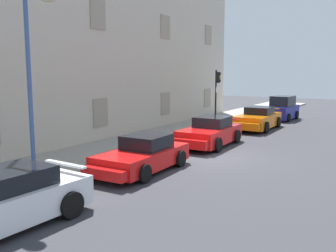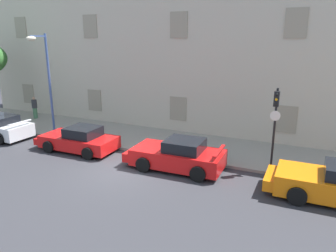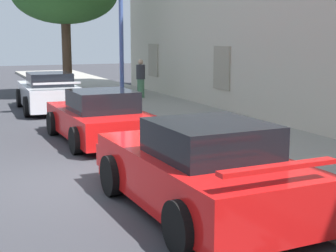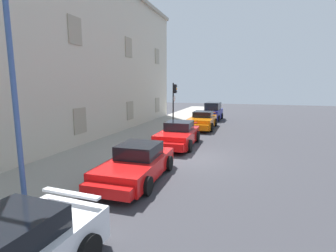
{
  "view_description": "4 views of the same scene",
  "coord_description": "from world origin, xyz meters",
  "px_view_note": "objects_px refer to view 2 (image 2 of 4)",
  "views": [
    {
      "loc": [
        -14.81,
        -6.82,
        3.74
      ],
      "look_at": [
        -0.68,
        1.93,
        1.32
      ],
      "focal_mm": 40.0,
      "sensor_mm": 36.0,
      "label": 1
    },
    {
      "loc": [
        7.79,
        -11.63,
        5.97
      ],
      "look_at": [
        1.42,
        2.02,
        1.78
      ],
      "focal_mm": 34.42,
      "sensor_mm": 36.0,
      "label": 2
    },
    {
      "loc": [
        8.97,
        -2.17,
        2.67
      ],
      "look_at": [
        1.42,
        1.1,
        1.21
      ],
      "focal_mm": 53.81,
      "sensor_mm": 36.0,
      "label": 3
    },
    {
      "loc": [
        -12.08,
        -2.78,
        3.62
      ],
      "look_at": [
        -0.34,
        1.05,
        1.62
      ],
      "focal_mm": 26.68,
      "sensor_mm": 36.0,
      "label": 4
    }
  ],
  "objects_px": {
    "sportscar_yellow_flank": "(77,140)",
    "street_lamp": "(43,67)",
    "pedestrian_admiring": "(35,107)",
    "sportscar_white_middle": "(175,155)",
    "sportscar_tail_end": "(335,184)",
    "traffic_light": "(275,115)"
  },
  "relations": [
    {
      "from": "sportscar_yellow_flank",
      "to": "street_lamp",
      "type": "bearing_deg",
      "value": 157.78
    },
    {
      "from": "pedestrian_admiring",
      "to": "sportscar_white_middle",
      "type": "bearing_deg",
      "value": -16.75
    },
    {
      "from": "street_lamp",
      "to": "pedestrian_admiring",
      "type": "bearing_deg",
      "value": 146.83
    },
    {
      "from": "sportscar_tail_end",
      "to": "traffic_light",
      "type": "height_order",
      "value": "traffic_light"
    },
    {
      "from": "sportscar_yellow_flank",
      "to": "traffic_light",
      "type": "xyz_separation_m",
      "value": [
        9.94,
        1.4,
        2.08
      ]
    },
    {
      "from": "sportscar_tail_end",
      "to": "street_lamp",
      "type": "bearing_deg",
      "value": 173.83
    },
    {
      "from": "sportscar_tail_end",
      "to": "pedestrian_admiring",
      "type": "bearing_deg",
      "value": 167.94
    },
    {
      "from": "sportscar_yellow_flank",
      "to": "sportscar_tail_end",
      "type": "relative_size",
      "value": 0.92
    },
    {
      "from": "traffic_light",
      "to": "street_lamp",
      "type": "relative_size",
      "value": 0.62
    },
    {
      "from": "pedestrian_admiring",
      "to": "street_lamp",
      "type": "bearing_deg",
      "value": -33.17
    },
    {
      "from": "street_lamp",
      "to": "traffic_light",
      "type": "bearing_deg",
      "value": 0.09
    },
    {
      "from": "pedestrian_admiring",
      "to": "sportscar_tail_end",
      "type": "bearing_deg",
      "value": -12.06
    },
    {
      "from": "sportscar_tail_end",
      "to": "pedestrian_admiring",
      "type": "xyz_separation_m",
      "value": [
        -19.65,
        4.2,
        0.32
      ]
    },
    {
      "from": "sportscar_yellow_flank",
      "to": "traffic_light",
      "type": "distance_m",
      "value": 10.25
    },
    {
      "from": "sportscar_tail_end",
      "to": "traffic_light",
      "type": "relative_size",
      "value": 1.33
    },
    {
      "from": "sportscar_yellow_flank",
      "to": "sportscar_white_middle",
      "type": "height_order",
      "value": "sportscar_white_middle"
    },
    {
      "from": "traffic_light",
      "to": "pedestrian_admiring",
      "type": "bearing_deg",
      "value": 171.82
    },
    {
      "from": "sportscar_white_middle",
      "to": "street_lamp",
      "type": "height_order",
      "value": "street_lamp"
    },
    {
      "from": "sportscar_white_middle",
      "to": "sportscar_tail_end",
      "type": "height_order",
      "value": "sportscar_white_middle"
    },
    {
      "from": "traffic_light",
      "to": "street_lamp",
      "type": "distance_m",
      "value": 13.43
    },
    {
      "from": "pedestrian_admiring",
      "to": "sportscar_yellow_flank",
      "type": "bearing_deg",
      "value": -28.28
    },
    {
      "from": "sportscar_yellow_flank",
      "to": "sportscar_white_middle",
      "type": "bearing_deg",
      "value": -0.45
    }
  ]
}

